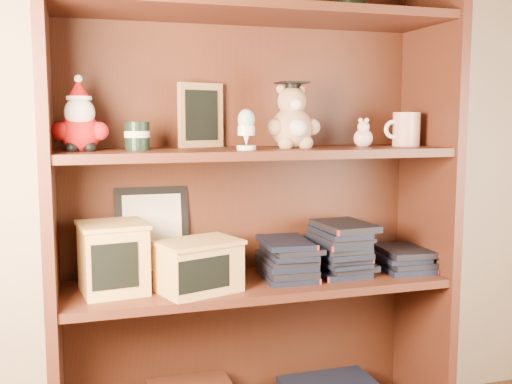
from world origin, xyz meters
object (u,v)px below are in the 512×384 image
at_px(bookcase, 250,203).
at_px(teacher_mug, 405,129).
at_px(grad_teddy_bear, 292,122).
at_px(treats_box, 113,257).

xyz_separation_m(bookcase, teacher_mug, (0.50, -0.05, 0.22)).
distance_m(grad_teddy_bear, teacher_mug, 0.39).
bearing_deg(bookcase, teacher_mug, -5.78).
bearing_deg(treats_box, grad_teddy_bear, -0.56).
relative_size(bookcase, grad_teddy_bear, 7.92).
height_order(grad_teddy_bear, teacher_mug, grad_teddy_bear).
bearing_deg(teacher_mug, treats_box, -179.95).
relative_size(bookcase, treats_box, 7.86).
distance_m(grad_teddy_bear, treats_box, 0.65).
height_order(teacher_mug, treats_box, teacher_mug).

